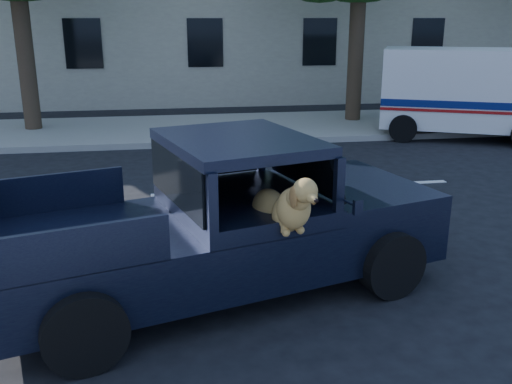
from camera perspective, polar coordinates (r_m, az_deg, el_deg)
ground at (r=7.15m, az=-4.36°, el=-8.16°), size 120.00×120.00×0.00m
far_sidewalk at (r=15.93m, az=-7.32°, el=6.24°), size 60.00×4.00×0.15m
lane_stripes at (r=10.60m, az=4.81°, el=0.40°), size 21.60×0.14×0.01m
pickup_truck at (r=6.48m, az=-4.21°, el=-5.06°), size 5.34×3.27×1.79m
mail_truck at (r=15.81m, az=19.77°, el=8.68°), size 4.57×3.45×2.28m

